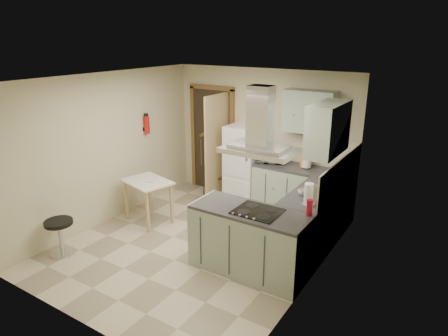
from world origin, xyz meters
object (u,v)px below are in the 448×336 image
Objects in this scene: fridge at (244,165)px; microwave at (271,155)px; drop_leaf_table at (149,201)px; extractor_hood at (259,150)px; peninsula at (250,241)px; stool at (61,237)px; bentwood_chair at (214,177)px.

fridge is 3.19× the size of microwave.
drop_leaf_table is 1.68× the size of microwave.
extractor_hood is 1.14× the size of drop_leaf_table.
peninsula reaches higher than stool.
bentwood_chair is 1.51× the size of stool.
fridge is at bearing 121.74° from peninsula.
bentwood_chair is at bearing 134.04° from peninsula.
microwave reaches higher than peninsula.
microwave reaches higher than drop_leaf_table.
bentwood_chair is (0.30, 1.55, 0.04)m from drop_leaf_table.
fridge is at bearing 123.79° from extractor_hood.
fridge reaches higher than microwave.
drop_leaf_table reaches higher than stool.
extractor_hood is at bearing -89.43° from microwave.
microwave is at bearing 11.37° from bentwood_chair.
fridge is 2.80× the size of stool.
stool is (-0.34, -1.50, -0.10)m from drop_leaf_table.
peninsula reaches higher than bentwood_chair.
fridge is 0.75m from bentwood_chair.
stool is at bearing -113.04° from fridge.
peninsula is 2.23m from drop_leaf_table.
drop_leaf_table is 1.54m from stool.
peninsula is 1.27m from extractor_hood.
extractor_hood is 3.20m from stool.
drop_leaf_table is at bearing 169.49° from peninsula.
extractor_hood is 1.11× the size of bentwood_chair.
bentwood_chair is at bearing 160.43° from microwave.
bentwood_chair is (-1.99, 1.96, -1.32)m from extractor_hood.
peninsula is at bearing -36.29° from bentwood_chair.
extractor_hood is 3.09m from bentwood_chair.
microwave is at bearing 109.31° from peninsula.
bentwood_chair is at bearing 93.46° from drop_leaf_table.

